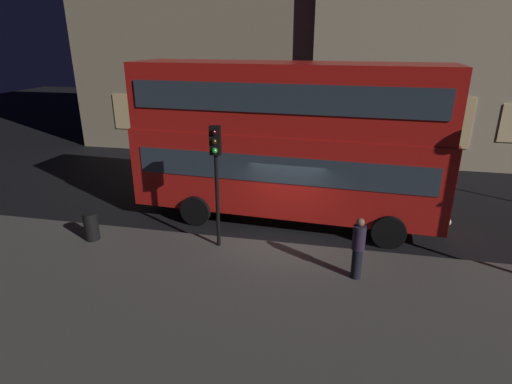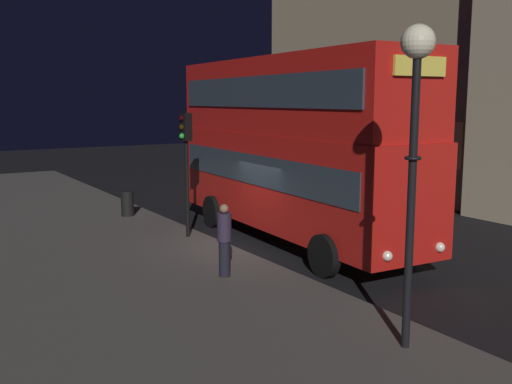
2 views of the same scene
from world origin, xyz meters
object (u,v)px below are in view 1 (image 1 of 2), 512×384
(traffic_light_near_kerb, at_px, (216,162))
(pedestrian, at_px, (358,248))
(litter_bin, at_px, (91,226))
(double_decker_bus, at_px, (286,137))

(traffic_light_near_kerb, bearing_deg, pedestrian, -19.37)
(traffic_light_near_kerb, xyz_separation_m, litter_bin, (-4.20, -0.44, -2.31))
(double_decker_bus, bearing_deg, litter_bin, -148.59)
(litter_bin, bearing_deg, traffic_light_near_kerb, 6.02)
(pedestrian, relative_size, litter_bin, 1.92)
(traffic_light_near_kerb, height_order, pedestrian, traffic_light_near_kerb)
(double_decker_bus, distance_m, traffic_light_near_kerb, 3.22)
(double_decker_bus, distance_m, pedestrian, 5.00)
(double_decker_bus, xyz_separation_m, litter_bin, (-5.91, -3.16, -2.56))
(traffic_light_near_kerb, bearing_deg, double_decker_bus, 52.06)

